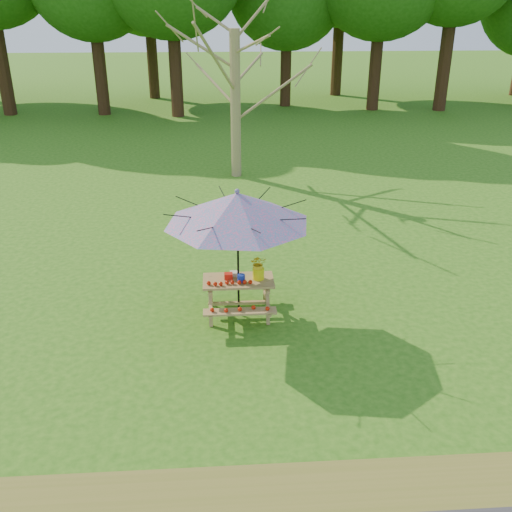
{
  "coord_description": "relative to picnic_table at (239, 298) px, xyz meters",
  "views": [
    {
      "loc": [
        3.51,
        -7.3,
        4.96
      ],
      "look_at": [
        4.1,
        1.36,
        1.1
      ],
      "focal_mm": 40.0,
      "sensor_mm": 36.0,
      "label": 1
    }
  ],
  "objects": [
    {
      "name": "patio_umbrella",
      "position": [
        0.0,
        0.0,
        1.62
      ],
      "size": [
        2.91,
        2.91,
        2.27
      ],
      "color": "black",
      "rests_on": "ground"
    },
    {
      "name": "produce_bins",
      "position": [
        -0.05,
        0.02,
        0.4
      ],
      "size": [
        0.35,
        0.38,
        0.13
      ],
      "color": "red",
      "rests_on": "picnic_table"
    },
    {
      "name": "tomatoes_row",
      "position": [
        -0.15,
        -0.18,
        0.38
      ],
      "size": [
        0.77,
        0.13,
        0.07
      ],
      "primitive_type": null,
      "color": "red",
      "rests_on": "picnic_table"
    },
    {
      "name": "picnic_table",
      "position": [
        0.0,
        0.0,
        0.0
      ],
      "size": [
        1.2,
        1.32,
        0.67
      ],
      "color": "#A6874B",
      "rests_on": "ground"
    },
    {
      "name": "flower_bucket",
      "position": [
        0.34,
        0.01,
        0.57
      ],
      "size": [
        0.27,
        0.23,
        0.44
      ],
      "color": "yellow",
      "rests_on": "picnic_table"
    }
  ]
}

